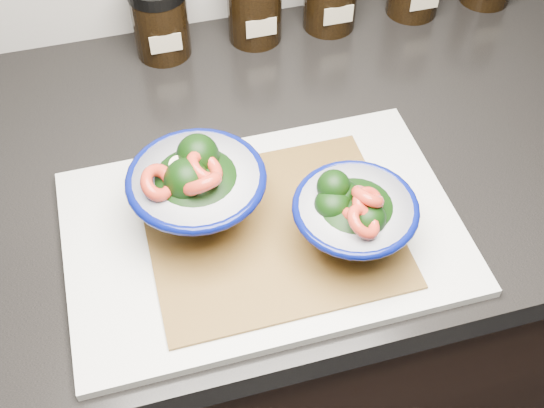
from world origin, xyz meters
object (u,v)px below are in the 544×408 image
object	(u,v)px
spice_jar_b	(254,4)
cutting_board	(263,231)
bowl_left	(197,189)
bowl_right	(354,216)
spice_jar_a	(160,19)

from	to	relation	value
spice_jar_b	cutting_board	bearing A→B (deg)	-103.10
bowl_left	bowl_right	world-z (taller)	bowl_left
bowl_left	spice_jar_b	size ratio (longest dim) A/B	1.37
bowl_right	spice_jar_a	xyz separation A→B (m)	(-0.14, 0.42, -0.00)
spice_jar_a	cutting_board	bearing A→B (deg)	-81.88
spice_jar_a	spice_jar_b	distance (m)	0.14
cutting_board	bowl_left	size ratio (longest dim) A/B	2.90
bowl_right	spice_jar_b	world-z (taller)	bowl_right
bowl_left	spice_jar_b	xyz separation A→B (m)	(0.15, 0.34, -0.01)
spice_jar_b	spice_jar_a	bearing A→B (deg)	180.00
bowl_left	spice_jar_b	distance (m)	0.37
spice_jar_a	bowl_right	bearing A→B (deg)	-71.16
bowl_right	spice_jar_b	size ratio (longest dim) A/B	1.21
cutting_board	spice_jar_a	xyz separation A→B (m)	(-0.05, 0.37, 0.05)
bowl_right	spice_jar_a	bearing A→B (deg)	108.84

